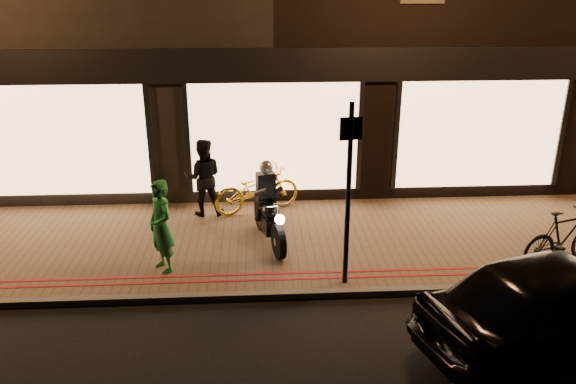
{
  "coord_description": "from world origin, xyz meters",
  "views": [
    {
      "loc": [
        -0.39,
        -7.77,
        4.79
      ],
      "look_at": [
        0.18,
        1.97,
        1.1
      ],
      "focal_mm": 35.0,
      "sensor_mm": 36.0,
      "label": 1
    }
  ],
  "objects_px": {
    "person_green": "(161,226)",
    "parked_car": "(564,303)",
    "motorcycle": "(269,212)",
    "bicycle_gold": "(257,189)",
    "sign_post": "(349,187)"
  },
  "relations": [
    {
      "from": "parked_car",
      "to": "person_green",
      "type": "bearing_deg",
      "value": 49.77
    },
    {
      "from": "parked_car",
      "to": "bicycle_gold",
      "type": "bearing_deg",
      "value": 22.31
    },
    {
      "from": "motorcycle",
      "to": "parked_car",
      "type": "relative_size",
      "value": 0.46
    },
    {
      "from": "motorcycle",
      "to": "sign_post",
      "type": "distance_m",
      "value": 2.27
    },
    {
      "from": "sign_post",
      "to": "bicycle_gold",
      "type": "height_order",
      "value": "sign_post"
    },
    {
      "from": "motorcycle",
      "to": "person_green",
      "type": "height_order",
      "value": "person_green"
    },
    {
      "from": "bicycle_gold",
      "to": "parked_car",
      "type": "relative_size",
      "value": 0.46
    },
    {
      "from": "motorcycle",
      "to": "parked_car",
      "type": "distance_m",
      "value": 5.14
    },
    {
      "from": "motorcycle",
      "to": "bicycle_gold",
      "type": "distance_m",
      "value": 1.56
    },
    {
      "from": "bicycle_gold",
      "to": "parked_car",
      "type": "xyz_separation_m",
      "value": [
        4.12,
        -4.89,
        0.09
      ]
    },
    {
      "from": "motorcycle",
      "to": "sign_post",
      "type": "height_order",
      "value": "sign_post"
    },
    {
      "from": "sign_post",
      "to": "person_green",
      "type": "distance_m",
      "value": 3.22
    },
    {
      "from": "person_green",
      "to": "parked_car",
      "type": "distance_m",
      "value": 6.2
    },
    {
      "from": "sign_post",
      "to": "parked_car",
      "type": "relative_size",
      "value": 0.73
    },
    {
      "from": "sign_post",
      "to": "motorcycle",
      "type": "bearing_deg",
      "value": 127.08
    }
  ]
}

